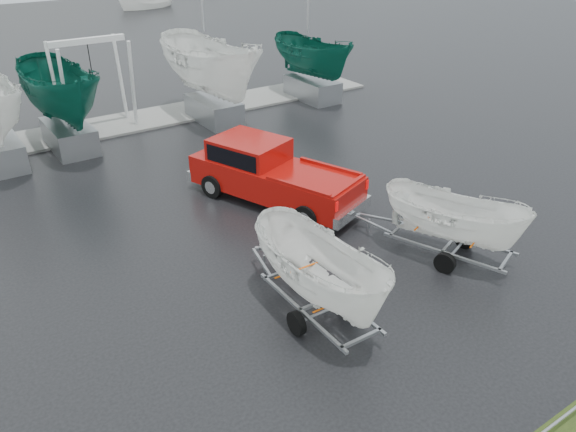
# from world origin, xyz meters

# --- Properties ---
(ground_plane) EXTENTS (120.00, 120.00, 0.00)m
(ground_plane) POSITION_xyz_m (0.00, 0.00, 0.00)
(ground_plane) COLOR black
(ground_plane) RESTS_ON ground
(dock) EXTENTS (30.00, 3.00, 0.12)m
(dock) POSITION_xyz_m (0.00, 13.00, 0.05)
(dock) COLOR gray
(dock) RESTS_ON ground
(pickup_truck) EXTENTS (4.11, 6.53, 2.06)m
(pickup_truck) POSITION_xyz_m (2.62, 2.45, 1.07)
(pickup_truck) COLOR #970C08
(pickup_truck) RESTS_ON ground
(trailer_hitched) EXTENTS (2.35, 3.79, 4.71)m
(trailer_hitched) POSITION_xyz_m (4.91, -3.75, 2.56)
(trailer_hitched) COLOR gray
(trailer_hitched) RESTS_ON ground
(trailer_parked) EXTENTS (1.80, 3.62, 5.19)m
(trailer_parked) POSITION_xyz_m (0.13, -3.84, 2.81)
(trailer_parked) COLOR gray
(trailer_parked) RESTS_ON ground
(boat_hoist) EXTENTS (3.30, 2.18, 4.12)m
(boat_hoist) POSITION_xyz_m (0.12, 13.00, 2.67)
(boat_hoist) COLOR silver
(boat_hoist) RESTS_ON ground
(keelboat_1) EXTENTS (2.60, 3.20, 8.00)m
(keelboat_1) POSITION_xyz_m (-1.72, 11.20, 4.13)
(keelboat_1) COLOR gray
(keelboat_1) RESTS_ON ground
(keelboat_2) EXTENTS (2.93, 3.20, 11.12)m
(keelboat_2) POSITION_xyz_m (5.03, 11.00, 4.66)
(keelboat_2) COLOR gray
(keelboat_2) RESTS_ON ground
(keelboat_3) EXTENTS (2.24, 3.20, 10.41)m
(keelboat_3) POSITION_xyz_m (11.13, 11.30, 3.54)
(keelboat_3) COLOR gray
(keelboat_3) RESTS_ON ground
(moored_boat_2) EXTENTS (3.09, 3.03, 11.41)m
(moored_boat_2) POSITION_xyz_m (16.37, 47.96, 0.00)
(moored_boat_2) COLOR white
(moored_boat_2) RESTS_ON ground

